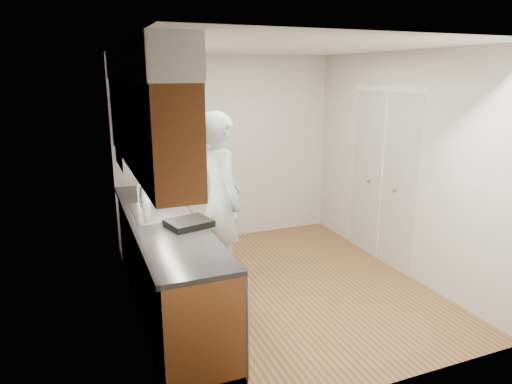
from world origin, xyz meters
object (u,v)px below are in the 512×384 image
dish_rack (189,223)px  soap_bottle_a (146,191)px  soda_can (170,198)px  soap_bottle_b (159,186)px  soap_bottle_c (157,188)px  person (220,190)px

dish_rack → soap_bottle_a: bearing=90.4°
soda_can → dish_rack: bearing=-89.5°
soap_bottle_b → soap_bottle_c: (-0.04, -0.09, 0.00)m
soap_bottle_c → dish_rack: bearing=-86.1°
soap_bottle_a → person: bearing=-20.7°
person → dish_rack: bearing=133.8°
soap_bottle_a → soda_can: bearing=-23.3°
soda_can → person: bearing=-19.4°
person → soap_bottle_b: size_ratio=12.46×
soda_can → dish_rack: (0.01, -0.81, -0.03)m
soap_bottle_b → soda_can: soap_bottle_b is taller
soap_bottle_a → soap_bottle_b: (0.19, 0.34, -0.04)m
person → soap_bottle_c: (-0.57, 0.52, -0.05)m
soda_can → dish_rack: 0.81m
soap_bottle_c → soda_can: soap_bottle_c is taller
soap_bottle_a → soap_bottle_c: soap_bottle_a is taller
person → dish_rack: size_ratio=5.81×
dish_rack → person: bearing=37.9°
soap_bottle_b → dish_rack: soap_bottle_b is taller
soap_bottle_a → dish_rack: bearing=-75.5°
soap_bottle_c → person: bearing=-42.3°
soap_bottle_a → soap_bottle_c: size_ratio=1.47×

